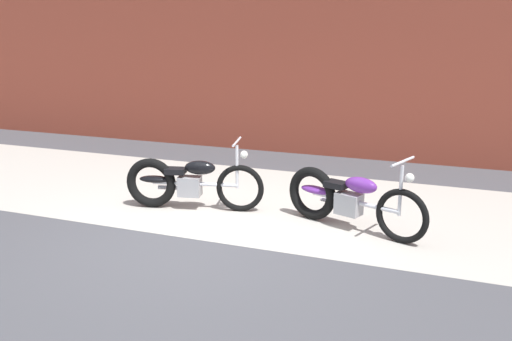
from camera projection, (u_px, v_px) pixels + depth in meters
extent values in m
plane|color=#47474C|center=(195.00, 240.00, 6.56)|extent=(80.00, 80.00, 0.00)
cube|color=#B2ADA3|center=(247.00, 198.00, 8.14)|extent=(36.00, 3.50, 0.01)
cube|color=brown|center=(310.00, 23.00, 10.59)|extent=(36.00, 0.50, 5.25)
torus|color=black|center=(240.00, 188.00, 7.50)|extent=(0.68, 0.22, 0.68)
torus|color=black|center=(151.00, 183.00, 7.67)|extent=(0.74, 0.28, 0.73)
cylinder|color=silver|center=(195.00, 184.00, 7.57)|extent=(1.22, 0.32, 0.06)
cube|color=#99999E|center=(190.00, 186.00, 7.60)|extent=(0.36, 0.28, 0.28)
ellipsoid|color=black|center=(200.00, 168.00, 7.50)|extent=(0.47, 0.28, 0.20)
ellipsoid|color=black|center=(154.00, 179.00, 7.64)|extent=(0.47, 0.27, 0.10)
cube|color=black|center=(175.00, 171.00, 7.57)|extent=(0.32, 0.26, 0.08)
cylinder|color=silver|center=(237.00, 167.00, 7.42)|extent=(0.05, 0.05, 0.62)
cylinder|color=silver|center=(237.00, 142.00, 7.33)|extent=(0.16, 0.57, 0.03)
sphere|color=white|center=(244.00, 155.00, 7.36)|extent=(0.11, 0.11, 0.11)
cylinder|color=silver|center=(177.00, 188.00, 7.79)|extent=(0.55, 0.18, 0.06)
torus|color=black|center=(402.00, 216.00, 6.38)|extent=(0.67, 0.30, 0.68)
torus|color=black|center=(312.00, 193.00, 7.18)|extent=(0.73, 0.37, 0.73)
cylinder|color=silver|center=(354.00, 202.00, 6.77)|extent=(1.18, 0.47, 0.06)
cube|color=#99999E|center=(349.00, 204.00, 6.83)|extent=(0.38, 0.31, 0.28)
ellipsoid|color=#6B2D93|center=(361.00, 185.00, 6.66)|extent=(0.48, 0.33, 0.20)
ellipsoid|color=#6B2D93|center=(315.00, 190.00, 7.14)|extent=(0.47, 0.32, 0.10)
cube|color=black|center=(336.00, 184.00, 6.90)|extent=(0.33, 0.28, 0.08)
cylinder|color=silver|center=(401.00, 191.00, 6.33)|extent=(0.06, 0.06, 0.62)
cylinder|color=silver|center=(403.00, 161.00, 6.23)|extent=(0.22, 0.56, 0.03)
sphere|color=white|center=(410.00, 178.00, 6.22)|extent=(0.11, 0.11, 0.11)
cylinder|color=silver|center=(339.00, 203.00, 7.12)|extent=(0.54, 0.24, 0.06)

